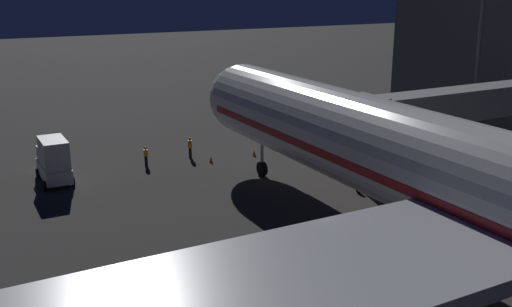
{
  "coord_description": "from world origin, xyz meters",
  "views": [
    {
      "loc": [
        22.8,
        24.12,
        15.62
      ],
      "look_at": [
        3.0,
        -12.58,
        3.5
      ],
      "focal_mm": 41.5,
      "sensor_mm": 36.0,
      "label": 1
    }
  ],
  "objects_px": {
    "apron_floodlight_mast": "(481,30)",
    "ground_crew_near_nose_gear": "(146,155)",
    "ground_crew_by_tug": "(190,147)",
    "traffic_cone_nose_starboard": "(211,159)",
    "jet_bridge": "(449,106)",
    "traffic_cone_nose_port": "(254,153)",
    "ops_van": "(53,160)"
  },
  "relations": [
    {
      "from": "apron_floodlight_mast",
      "to": "ground_crew_near_nose_gear",
      "type": "distance_m",
      "value": 35.22
    },
    {
      "from": "ground_crew_by_tug",
      "to": "traffic_cone_nose_starboard",
      "type": "xyz_separation_m",
      "value": [
        -1.07,
        2.31,
        -0.78
      ]
    },
    {
      "from": "jet_bridge",
      "to": "ground_crew_near_nose_gear",
      "type": "xyz_separation_m",
      "value": [
        20.92,
        -14.64,
        -5.04
      ]
    },
    {
      "from": "ground_crew_by_tug",
      "to": "traffic_cone_nose_port",
      "type": "bearing_deg",
      "value": 157.14
    },
    {
      "from": "apron_floodlight_mast",
      "to": "ground_crew_near_nose_gear",
      "type": "height_order",
      "value": "apron_floodlight_mast"
    },
    {
      "from": "ops_van",
      "to": "traffic_cone_nose_port",
      "type": "bearing_deg",
      "value": 176.41
    },
    {
      "from": "jet_bridge",
      "to": "apron_floodlight_mast",
      "type": "distance_m",
      "value": 15.62
    },
    {
      "from": "ops_van",
      "to": "ground_crew_by_tug",
      "type": "height_order",
      "value": "ops_van"
    },
    {
      "from": "ops_van",
      "to": "ground_crew_near_nose_gear",
      "type": "xyz_separation_m",
      "value": [
        -7.9,
        -0.72,
        -0.89
      ]
    },
    {
      "from": "apron_floodlight_mast",
      "to": "ops_van",
      "type": "height_order",
      "value": "apron_floodlight_mast"
    },
    {
      "from": "jet_bridge",
      "to": "apron_floodlight_mast",
      "type": "relative_size",
      "value": 1.31
    },
    {
      "from": "ops_van",
      "to": "ground_crew_near_nose_gear",
      "type": "height_order",
      "value": "ops_van"
    },
    {
      "from": "ops_van",
      "to": "ground_crew_by_tug",
      "type": "distance_m",
      "value": 12.37
    },
    {
      "from": "apron_floodlight_mast",
      "to": "traffic_cone_nose_starboard",
      "type": "relative_size",
      "value": 34.84
    },
    {
      "from": "jet_bridge",
      "to": "traffic_cone_nose_port",
      "type": "height_order",
      "value": "jet_bridge"
    },
    {
      "from": "apron_floodlight_mast",
      "to": "ops_van",
      "type": "distance_m",
      "value": 42.44
    },
    {
      "from": "jet_bridge",
      "to": "traffic_cone_nose_port",
      "type": "xyz_separation_m",
      "value": [
        11.07,
        -12.8,
        -5.72
      ]
    },
    {
      "from": "traffic_cone_nose_port",
      "to": "jet_bridge",
      "type": "bearing_deg",
      "value": 130.85
    },
    {
      "from": "jet_bridge",
      "to": "traffic_cone_nose_port",
      "type": "bearing_deg",
      "value": -49.15
    },
    {
      "from": "jet_bridge",
      "to": "apron_floodlight_mast",
      "type": "xyz_separation_m",
      "value": [
        -12.23,
        -8.31,
        5.04
      ]
    },
    {
      "from": "jet_bridge",
      "to": "traffic_cone_nose_port",
      "type": "distance_m",
      "value": 17.87
    },
    {
      "from": "traffic_cone_nose_starboard",
      "to": "apron_floodlight_mast",
      "type": "bearing_deg",
      "value": 170.79
    },
    {
      "from": "jet_bridge",
      "to": "ops_van",
      "type": "distance_m",
      "value": 32.27
    },
    {
      "from": "ground_crew_by_tug",
      "to": "traffic_cone_nose_starboard",
      "type": "bearing_deg",
      "value": 114.84
    },
    {
      "from": "ground_crew_near_nose_gear",
      "to": "traffic_cone_nose_starboard",
      "type": "bearing_deg",
      "value": 161.4
    },
    {
      "from": "ground_crew_near_nose_gear",
      "to": "ground_crew_by_tug",
      "type": "height_order",
      "value": "ground_crew_by_tug"
    },
    {
      "from": "ops_van",
      "to": "ground_crew_by_tug",
      "type": "bearing_deg",
      "value": -174.45
    },
    {
      "from": "apron_floodlight_mast",
      "to": "traffic_cone_nose_starboard",
      "type": "xyz_separation_m",
      "value": [
        27.7,
        -4.49,
        -10.76
      ]
    },
    {
      "from": "ops_van",
      "to": "traffic_cone_nose_port",
      "type": "relative_size",
      "value": 9.26
    },
    {
      "from": "traffic_cone_nose_port",
      "to": "traffic_cone_nose_starboard",
      "type": "xyz_separation_m",
      "value": [
        4.4,
        0.0,
        0.0
      ]
    },
    {
      "from": "apron_floodlight_mast",
      "to": "ground_crew_by_tug",
      "type": "height_order",
      "value": "apron_floodlight_mast"
    },
    {
      "from": "jet_bridge",
      "to": "ground_crew_near_nose_gear",
      "type": "distance_m",
      "value": 26.02
    }
  ]
}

